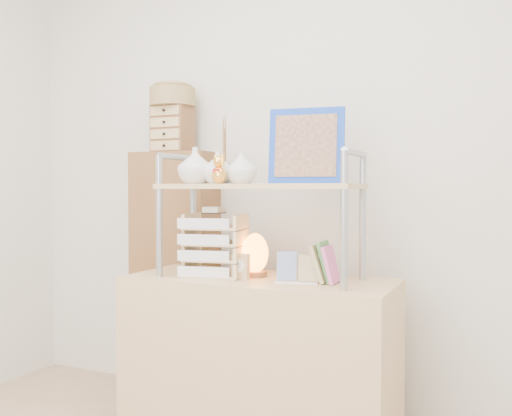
{
  "coord_description": "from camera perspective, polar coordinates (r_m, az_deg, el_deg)",
  "views": [
    {
      "loc": [
        1.04,
        -1.11,
        1.15
      ],
      "look_at": [
        -0.02,
        1.2,
        1.06
      ],
      "focal_mm": 40.0,
      "sensor_mm": 36.0,
      "label": 1
    }
  ],
  "objects": [
    {
      "name": "room_shell",
      "position": [
        1.91,
        -10.13,
        18.46
      ],
      "size": [
        3.42,
        3.41,
        2.61
      ],
      "color": "silver",
      "rests_on": "ground"
    },
    {
      "name": "desk",
      "position": [
        2.65,
        0.33,
        -15.05
      ],
      "size": [
        1.2,
        0.5,
        0.75
      ],
      "primitive_type": "cube",
      "color": "tan",
      "rests_on": "ground"
    },
    {
      "name": "cabinet",
      "position": [
        3.22,
        -8.08,
        -6.55
      ],
      "size": [
        0.46,
        0.26,
        1.35
      ],
      "primitive_type": "cube",
      "rotation": [
        0.0,
        0.0,
        0.04
      ],
      "color": "brown",
      "rests_on": "ground"
    },
    {
      "name": "hutch",
      "position": [
        2.58,
        -1.09,
        3.03
      ],
      "size": [
        0.9,
        0.34,
        0.76
      ],
      "color": "#969DA4",
      "rests_on": "desk"
    },
    {
      "name": "letter_tray",
      "position": [
        2.63,
        -4.18,
        -4.02
      ],
      "size": [
        0.3,
        0.29,
        0.32
      ],
      "color": "#DFC086",
      "rests_on": "desk"
    },
    {
      "name": "salt_lamp",
      "position": [
        2.6,
        -0.11,
        -4.67
      ],
      "size": [
        0.13,
        0.12,
        0.2
      ],
      "color": "brown",
      "rests_on": "desk"
    },
    {
      "name": "desk_clock",
      "position": [
        2.53,
        -1.6,
        -5.86
      ],
      "size": [
        0.08,
        0.04,
        0.11
      ],
      "color": "tan",
      "rests_on": "desk"
    },
    {
      "name": "postcard_stand",
      "position": [
        2.44,
        4.1,
        -6.62
      ],
      "size": [
        0.19,
        0.09,
        0.13
      ],
      "color": "white",
      "rests_on": "desk"
    },
    {
      "name": "drawer_chest",
      "position": [
        3.18,
        -8.36,
        7.79
      ],
      "size": [
        0.2,
        0.16,
        0.25
      ],
      "color": "brown",
      "rests_on": "cabinet"
    },
    {
      "name": "woven_basket",
      "position": [
        3.21,
        -8.36,
        10.9
      ],
      "size": [
        0.25,
        0.25,
        0.1
      ],
      "primitive_type": "cylinder",
      "color": "olive",
      "rests_on": "drawer_chest"
    }
  ]
}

